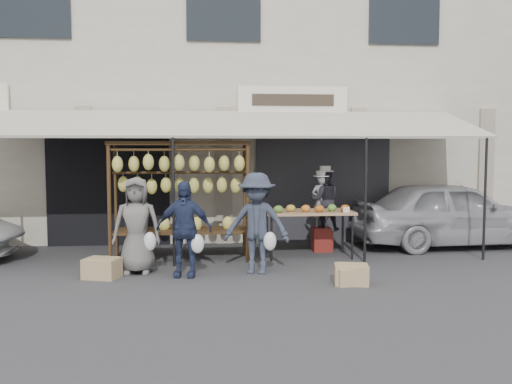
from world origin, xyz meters
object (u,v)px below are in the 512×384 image
Objects in this scene: vendor_right at (325,200)px; crate_near_a at (351,274)px; sedan at (452,213)px; banana_rack at (180,177)px; produce_table at (309,212)px; vendor_left at (321,201)px; customer_right at (257,223)px; customer_left at (137,225)px; crate_near_b at (351,276)px; customer_mid at (184,229)px; crate_far at (102,268)px.

vendor_right is 2.43× the size of crate_near_a.
crate_near_a is 4.33m from sedan.
banana_rack is 2.56m from produce_table.
produce_table is 1.36× the size of vendor_right.
vendor_left reaches higher than crate_near_a.
vendor_left is 0.87× the size of vendor_right.
banana_rack is 1.53× the size of customer_right.
vendor_left is 2.42m from customer_right.
vendor_right is at bearing 27.57° from customer_left.
crate_near_b is at bearing 132.41° from sedan.
sedan is (5.61, 2.28, -0.07)m from customer_mid.
produce_table is at bearing 0.44° from banana_rack.
customer_right is 3.32× the size of crate_near_a.
sedan is at bearing 41.32° from customer_right.
sedan is at bearing 18.18° from crate_far.
vendor_left is at bearing 26.41° from crate_far.
crate_near_a is at bearing -83.69° from produce_table.
vendor_left is 1.99× the size of crate_far.
crate_near_b is (-0.02, -0.03, -0.02)m from crate_near_a.
crate_far is 7.32m from sedan.
vendor_left is 4.61m from crate_far.
customer_right reaches higher than customer_left.
customer_right reaches higher than customer_mid.
vendor_right reaches higher than customer_mid.
crate_far is (-2.54, -0.13, -0.69)m from customer_right.
customer_mid is (-2.72, -2.01, -0.24)m from vendor_left.
customer_right is (-1.58, -1.91, -0.20)m from vendor_right.
customer_left is 3.18× the size of crate_near_a.
crate_near_a is at bearing 93.11° from vendor_right.
vendor_right is at bearing 91.51° from sedan.
crate_near_a is at bearing 103.93° from vendor_left.
customer_left reaches higher than crate_far.
customer_mid is 1.47m from crate_far.
produce_table is at bearing 40.85° from customer_mid.
crate_near_a is at bearing 132.30° from sedan.
customer_mid is at bearing 43.12° from vendor_right.
crate_far is (-3.69, -1.42, -0.71)m from produce_table.
sedan is (6.40, 1.98, -0.10)m from customer_left.
crate_near_a is (1.39, -0.92, -0.70)m from customer_right.
banana_rack is 5.90× the size of crate_near_b.
produce_table reaches higher than crate_near_b.
produce_table is at bearing 21.25° from customer_left.
customer_left reaches higher than vendor_left.
vendor_right is 4.69m from crate_far.
sedan is (3.02, 3.11, 0.58)m from crate_near_b.
customer_right is 0.41× the size of sedan.
crate_far is at bearing 33.29° from vendor_right.
crate_near_a is at bearing -16.10° from customer_left.
crate_near_b is (2.58, -0.83, -0.66)m from customer_mid.
produce_table is 2.37m from crate_near_b.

